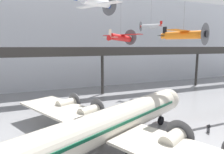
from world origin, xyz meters
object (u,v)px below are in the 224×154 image
at_px(airliner_silver_main, 107,125).
at_px(suspended_plane_orange_highwing, 183,35).
at_px(suspended_plane_white_twin, 96,2).
at_px(suspended_plane_silver_racer, 151,26).
at_px(suspended_plane_red_highwing, 121,37).
at_px(info_sign_pedestal, 208,129).

distance_m(airliner_silver_main, suspended_plane_orange_highwing, 16.59).
distance_m(suspended_plane_white_twin, suspended_plane_silver_racer, 25.96).
distance_m(airliner_silver_main, suspended_plane_silver_racer, 32.90).
distance_m(suspended_plane_red_highwing, info_sign_pedestal, 19.74).
distance_m(suspended_plane_white_twin, info_sign_pedestal, 22.41).
bearing_deg(suspended_plane_orange_highwing, suspended_plane_red_highwing, -174.55).
height_order(airliner_silver_main, info_sign_pedestal, airliner_silver_main).
bearing_deg(suspended_plane_red_highwing, suspended_plane_silver_racer, 10.02).
distance_m(suspended_plane_silver_racer, info_sign_pedestal, 28.17).
bearing_deg(info_sign_pedestal, suspended_plane_silver_racer, 77.39).
bearing_deg(suspended_plane_orange_highwing, suspended_plane_white_twin, -120.53).
bearing_deg(suspended_plane_red_highwing, suspended_plane_white_twin, -158.81).
bearing_deg(suspended_plane_silver_racer, suspended_plane_red_highwing, 84.10).
bearing_deg(airliner_silver_main, suspended_plane_white_twin, 57.68).
xyz_separation_m(suspended_plane_red_highwing, info_sign_pedestal, (7.23, -13.19, -12.78)).
xyz_separation_m(suspended_plane_red_highwing, suspended_plane_orange_highwing, (5.17, -9.62, 0.08)).
relative_size(suspended_plane_white_twin, info_sign_pedestal, 5.38).
bearing_deg(airliner_silver_main, info_sign_pedestal, -24.58).
bearing_deg(suspended_plane_silver_racer, suspended_plane_orange_highwing, 116.05).
xyz_separation_m(suspended_plane_white_twin, suspended_plane_red_highwing, (6.96, 7.97, -3.75)).
height_order(suspended_plane_silver_racer, suspended_plane_orange_highwing, suspended_plane_silver_racer).
bearing_deg(suspended_plane_orange_highwing, airliner_silver_main, -96.79).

